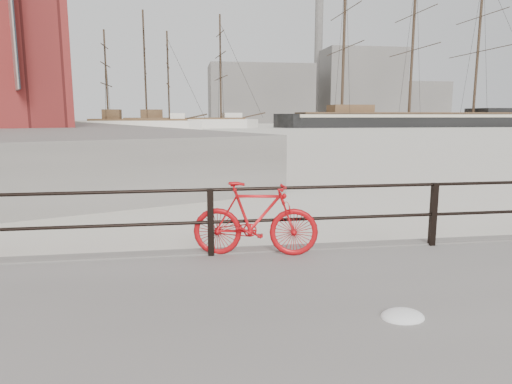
{
  "coord_description": "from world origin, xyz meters",
  "views": [
    {
      "loc": [
        -3.83,
        -6.66,
        2.39
      ],
      "look_at": [
        -2.57,
        1.5,
        1.0
      ],
      "focal_mm": 32.0,
      "sensor_mm": 36.0,
      "label": 1
    }
  ],
  "objects_px": {
    "schooner_mid": "(185,128)",
    "schooner_left": "(140,130)",
    "bicycle": "(256,219)",
    "barque_black": "(408,127)"
  },
  "relations": [
    {
      "from": "schooner_mid",
      "to": "schooner_left",
      "type": "distance_m",
      "value": 13.69
    },
    {
      "from": "schooner_mid",
      "to": "schooner_left",
      "type": "bearing_deg",
      "value": -128.9
    },
    {
      "from": "bicycle",
      "to": "schooner_left",
      "type": "distance_m",
      "value": 71.99
    },
    {
      "from": "barque_black",
      "to": "schooner_left",
      "type": "bearing_deg",
      "value": -166.74
    },
    {
      "from": "bicycle",
      "to": "schooner_mid",
      "type": "xyz_separation_m",
      "value": [
        -0.99,
        83.01,
        -0.9
      ]
    },
    {
      "from": "barque_black",
      "to": "schooner_mid",
      "type": "bearing_deg",
      "value": -178.51
    },
    {
      "from": "bicycle",
      "to": "schooner_left",
      "type": "bearing_deg",
      "value": 107.66
    },
    {
      "from": "bicycle",
      "to": "schooner_left",
      "type": "xyz_separation_m",
      "value": [
        -8.39,
        71.5,
        -0.9
      ]
    },
    {
      "from": "schooner_mid",
      "to": "schooner_left",
      "type": "relative_size",
      "value": 1.44
    },
    {
      "from": "bicycle",
      "to": "barque_black",
      "type": "relative_size",
      "value": 0.03
    }
  ]
}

